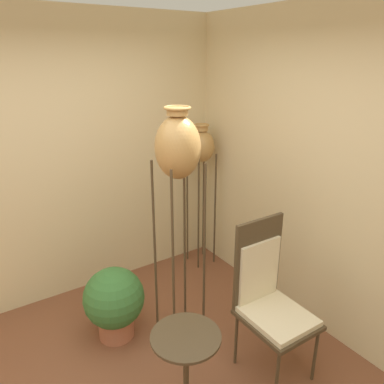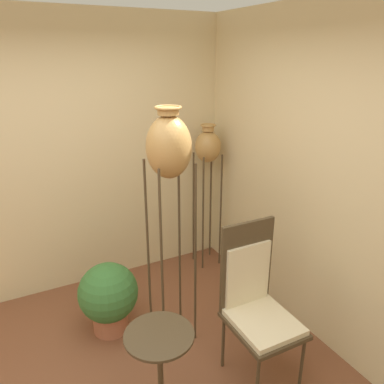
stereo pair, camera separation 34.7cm
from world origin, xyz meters
name	(u,v)px [view 1 (the left image)]	position (x,y,z in m)	size (l,w,h in m)	color
wall_back	(42,166)	(0.00, 1.82, 1.35)	(7.58, 0.06, 2.70)	beige
wall_right	(342,184)	(1.82, 0.00, 1.35)	(0.06, 7.58, 2.70)	beige
vase_stand_tall	(178,152)	(0.70, 0.62, 1.63)	(0.34, 0.34, 1.96)	#473823
vase_stand_medium	(202,150)	(1.56, 1.54, 1.34)	(0.27, 0.27, 1.62)	#473823
chair	(268,294)	(1.08, -0.02, 0.64)	(0.46, 0.52, 1.19)	#473823
side_table	(186,364)	(0.28, -0.15, 0.53)	(0.42, 0.42, 0.75)	#473823
potted_plant	(114,301)	(0.24, 0.91, 0.35)	(0.51, 0.51, 0.64)	#B26647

